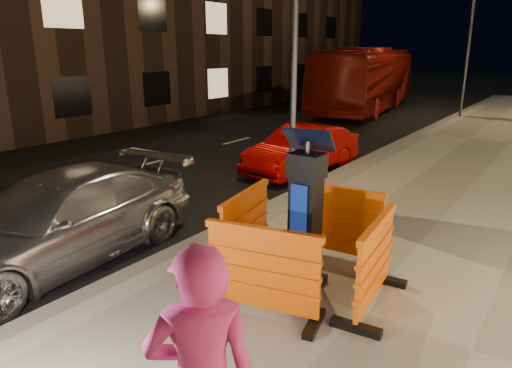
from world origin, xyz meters
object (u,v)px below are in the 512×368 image
Objects in this scene: car_silver at (64,260)px; bus_doubledecker at (364,111)px; barrier_front at (263,272)px; barrier_kerbside at (245,228)px; parking_kiosk at (305,213)px; barrier_bldgside at (375,263)px; barrier_back at (337,222)px; car_red at (302,172)px.

car_silver is 0.40× the size of bus_doubledecker.
barrier_kerbside is at bearing 122.06° from barrier_front.
parking_kiosk reaches higher than barrier_kerbside.
barrier_back is at bearing 39.06° from barrier_bldgside.
bus_doubledecker is (-3.18, 19.45, 0.00)m from car_silver.
barrier_kerbside is 0.12× the size of bus_doubledecker.
parking_kiosk is 0.17× the size of bus_doubledecker.
car_silver is at bearing -86.95° from car_red.
parking_kiosk is 1.40× the size of barrier_back.
barrier_bldgside is 4.67m from car_silver.
barrier_bldgside reaches higher than car_silver.
barrier_bldgside is at bearing -75.84° from bus_doubledecker.
car_red is (0.35, 6.72, 0.00)m from car_silver.
barrier_front is 1.90m from barrier_back.
car_silver is at bearing 107.12° from barrier_kerbside.
barrier_back is (0.00, 1.90, 0.00)m from barrier_front.
bus_doubledecker is at bearing 7.53° from barrier_kerbside.
bus_doubledecker is at bearing 95.01° from car_silver.
car_silver is (-3.48, -0.34, -0.70)m from barrier_front.
barrier_bldgside is (0.95, 0.95, 0.00)m from barrier_front.
barrier_bldgside is 19.70m from bus_doubledecker.
bus_doubledecker is (-7.62, 18.15, -0.70)m from barrier_bldgside.
barrier_front and barrier_kerbside have the same top height.
barrier_back is 5.51m from car_red.
barrier_bldgside is at bearing -47.05° from car_red.
barrier_kerbside is 19.04m from bus_doubledecker.
parking_kiosk reaches higher than bus_doubledecker.
barrier_front is at bearing 129.06° from barrier_bldgside.
parking_kiosk is at bearing 16.09° from car_silver.
barrier_back reaches higher than car_red.
barrier_front is 1.00× the size of barrier_bldgside.
barrier_back is 18.46m from bus_doubledecker.
barrier_front is 20.24m from bus_doubledecker.
parking_kiosk is at bearing -99.94° from barrier_kerbside.
barrier_kerbside is at bearing -81.12° from bus_doubledecker.
car_silver is at bearing -89.30° from bus_doubledecker.
bus_doubledecker is (-6.67, 18.15, -1.13)m from parking_kiosk.
bus_doubledecker is (-6.67, 17.20, -0.70)m from barrier_back.
car_red is at bearing 103.24° from barrier_front.
barrier_bldgside is 0.38× the size of car_red.
bus_doubledecker is at bearing 16.81° from barrier_bldgside.
bus_doubledecker reaches higher than car_silver.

